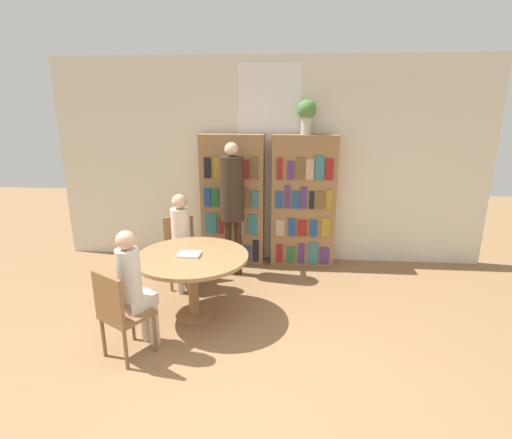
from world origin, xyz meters
TOP-DOWN VIEW (x-y plane):
  - ground_plane at (0.00, 0.00)m, footprint 16.00×16.00m
  - wall_back at (0.00, 3.26)m, footprint 6.40×0.07m
  - bookshelf_left at (-0.52, 3.07)m, footprint 0.92×0.34m
  - bookshelf_right at (0.52, 3.07)m, footprint 0.92×0.34m
  - flower_vase at (0.53, 3.07)m, footprint 0.26×0.26m
  - reading_table at (-0.74, 1.36)m, footprint 1.25×1.25m
  - chair_near_camera at (-1.23, 0.53)m, footprint 0.55×0.55m
  - chair_left_side at (-1.12, 2.24)m, footprint 0.53×0.53m
  - seated_reader_left at (-1.05, 2.08)m, footprint 0.35×0.39m
  - seated_reader_right at (-1.13, 0.69)m, footprint 0.35×0.39m
  - librarian_standing at (-0.46, 2.57)m, footprint 0.32×0.59m
  - open_book_on_table at (-0.76, 1.34)m, footprint 0.24×0.18m

SIDE VIEW (x-z plane):
  - ground_plane at x=0.00m, z-range 0.00..0.00m
  - chair_near_camera at x=-1.23m, z-range 0.05..0.95m
  - chair_left_side at x=-1.12m, z-range 0.05..0.95m
  - reading_table at x=-0.74m, z-range 0.26..1.00m
  - seated_reader_right at x=-1.13m, z-range 0.07..1.32m
  - seated_reader_left at x=-1.05m, z-range 0.08..1.34m
  - open_book_on_table at x=-0.76m, z-range 0.75..0.78m
  - bookshelf_left at x=-0.52m, z-range 0.00..1.93m
  - bookshelf_right at x=0.52m, z-range 0.00..1.93m
  - librarian_standing at x=-0.46m, z-range 0.22..2.09m
  - wall_back at x=0.00m, z-range 0.01..3.01m
  - flower_vase at x=0.53m, z-range 1.98..2.45m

